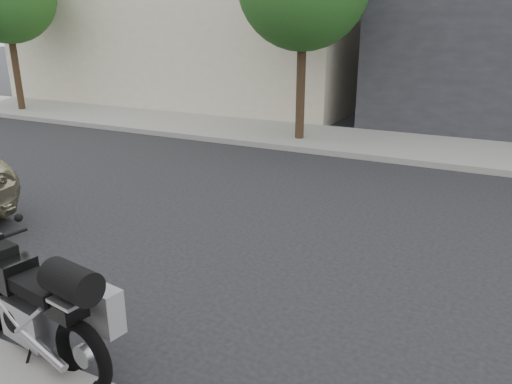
{
  "coord_description": "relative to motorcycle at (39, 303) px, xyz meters",
  "views": [
    {
      "loc": [
        -2.93,
        6.71,
        3.2
      ],
      "look_at": [
        0.04,
        0.68,
        0.9
      ],
      "focal_mm": 35.0,
      "sensor_mm": 36.0,
      "label": 1
    }
  ],
  "objects": [
    {
      "name": "ground",
      "position": [
        -0.77,
        -3.9,
        -0.65
      ],
      "size": [
        120.0,
        120.0,
        0.0
      ],
      "primitive_type": "plane",
      "color": "black",
      "rests_on": "ground"
    },
    {
      "name": "far_sidewalk",
      "position": [
        -0.77,
        -10.4,
        -0.58
      ],
      "size": [
        44.0,
        3.0,
        0.15
      ],
      "primitive_type": "cube",
      "color": "gray",
      "rests_on": "ground"
    },
    {
      "name": "far_building_cream",
      "position": [
        8.23,
        -17.4,
        3.35
      ],
      "size": [
        14.0,
        11.0,
        8.0
      ],
      "color": "beige",
      "rests_on": "ground"
    },
    {
      "name": "motorcycle",
      "position": [
        0.0,
        0.0,
        0.0
      ],
      "size": [
        2.38,
        0.82,
        1.51
      ],
      "rotation": [
        0.0,
        0.0,
        -0.16
      ],
      "color": "black",
      "rests_on": "ground"
    }
  ]
}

